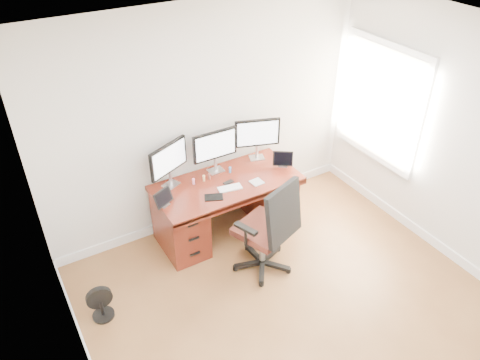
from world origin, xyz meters
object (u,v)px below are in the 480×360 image
office_chair (267,242)px  desk (226,204)px  monitor_center (215,146)px  floor_fan (101,304)px  keyboard (230,188)px

office_chair → desk: bearing=75.1°
desk → monitor_center: 0.72m
floor_fan → monitor_center: (1.72, 0.77, 0.90)m
floor_fan → keyboard: 1.82m
desk → floor_fan: (-1.72, -0.54, -0.22)m
office_chair → keyboard: size_ratio=4.37×
desk → monitor_center: monitor_center is taller
office_chair → keyboard: (-0.10, 0.63, 0.37)m
desk → floor_fan: size_ratio=4.50×
keyboard → desk: bearing=87.7°
floor_fan → desk: bearing=21.6°
monitor_center → keyboard: 0.52m
desk → keyboard: 0.39m
desk → office_chair: (0.07, -0.80, -0.01)m
desk → monitor_center: (0.00, 0.24, 0.68)m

